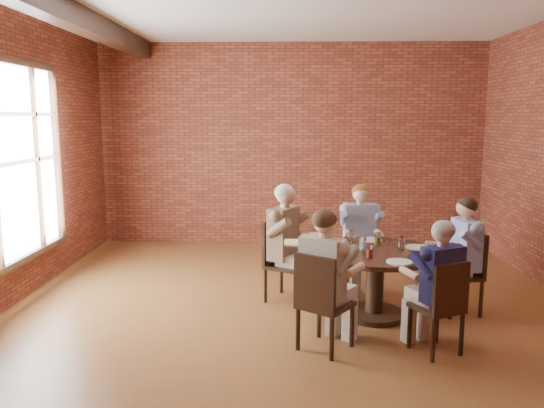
{
  "coord_description": "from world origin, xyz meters",
  "views": [
    {
      "loc": [
        -0.06,
        -5.58,
        2.16
      ],
      "look_at": [
        -0.25,
        1.0,
        1.09
      ],
      "focal_mm": 35.0,
      "sensor_mm": 36.0,
      "label": 1
    }
  ],
  "objects_px": {
    "chair_d": "(321,299)",
    "chair_b": "(359,247)",
    "diner_c": "(288,244)",
    "diner_d": "(326,280)",
    "diner_b": "(360,237)",
    "chair_a": "(467,269)",
    "diner_a": "(460,256)",
    "chair_c": "(281,257)",
    "diner_e": "(437,287)",
    "smartphone": "(424,256)",
    "chair_e": "(442,304)",
    "dining_table": "(375,270)"
  },
  "relations": [
    {
      "from": "chair_a",
      "to": "diner_b",
      "type": "relative_size",
      "value": 0.69
    },
    {
      "from": "chair_b",
      "to": "diner_d",
      "type": "relative_size",
      "value": 0.7
    },
    {
      "from": "chair_b",
      "to": "diner_d",
      "type": "distance_m",
      "value": 2.04
    },
    {
      "from": "dining_table",
      "to": "diner_d",
      "type": "relative_size",
      "value": 1.0
    },
    {
      "from": "diner_a",
      "to": "diner_d",
      "type": "xyz_separation_m",
      "value": [
        -1.55,
        -0.98,
        0.02
      ]
    },
    {
      "from": "diner_d",
      "to": "diner_e",
      "type": "xyz_separation_m",
      "value": [
        1.02,
        -0.05,
        -0.04
      ]
    },
    {
      "from": "dining_table",
      "to": "chair_a",
      "type": "bearing_deg",
      "value": 9.11
    },
    {
      "from": "diner_b",
      "to": "chair_e",
      "type": "relative_size",
      "value": 1.49
    },
    {
      "from": "dining_table",
      "to": "diner_d",
      "type": "bearing_deg",
      "value": -125.74
    },
    {
      "from": "chair_b",
      "to": "chair_e",
      "type": "height_order",
      "value": "chair_b"
    },
    {
      "from": "diner_b",
      "to": "smartphone",
      "type": "xyz_separation_m",
      "value": [
        0.47,
        -1.3,
        0.09
      ]
    },
    {
      "from": "diner_b",
      "to": "chair_c",
      "type": "relative_size",
      "value": 1.37
    },
    {
      "from": "dining_table",
      "to": "diner_e",
      "type": "distance_m",
      "value": 0.97
    },
    {
      "from": "diner_d",
      "to": "diner_a",
      "type": "bearing_deg",
      "value": -111.98
    },
    {
      "from": "dining_table",
      "to": "diner_b",
      "type": "bearing_deg",
      "value": 91.52
    },
    {
      "from": "diner_b",
      "to": "chair_e",
      "type": "xyz_separation_m",
      "value": [
        0.48,
        -1.98,
        -0.17
      ]
    },
    {
      "from": "chair_d",
      "to": "chair_b",
      "type": "bearing_deg",
      "value": -71.23
    },
    {
      "from": "diner_e",
      "to": "chair_c",
      "type": "bearing_deg",
      "value": -70.03
    },
    {
      "from": "dining_table",
      "to": "chair_e",
      "type": "relative_size",
      "value": 1.5
    },
    {
      "from": "chair_b",
      "to": "diner_c",
      "type": "xyz_separation_m",
      "value": [
        -0.92,
        -0.63,
        0.19
      ]
    },
    {
      "from": "chair_a",
      "to": "chair_d",
      "type": "xyz_separation_m",
      "value": [
        -1.68,
        -1.06,
        0.01
      ]
    },
    {
      "from": "diner_b",
      "to": "chair_a",
      "type": "bearing_deg",
      "value": -40.79
    },
    {
      "from": "diner_a",
      "to": "diner_c",
      "type": "height_order",
      "value": "diner_c"
    },
    {
      "from": "diner_c",
      "to": "diner_e",
      "type": "height_order",
      "value": "diner_c"
    },
    {
      "from": "chair_a",
      "to": "diner_a",
      "type": "bearing_deg",
      "value": -90.0
    },
    {
      "from": "chair_b",
      "to": "chair_d",
      "type": "xyz_separation_m",
      "value": [
        -0.62,
        -2.02,
        0.0
      ]
    },
    {
      "from": "smartphone",
      "to": "chair_a",
      "type": "bearing_deg",
      "value": 26.52
    },
    {
      "from": "smartphone",
      "to": "chair_e",
      "type": "bearing_deg",
      "value": -98.65
    },
    {
      "from": "chair_a",
      "to": "chair_b",
      "type": "bearing_deg",
      "value": -140.93
    },
    {
      "from": "diner_a",
      "to": "chair_e",
      "type": "bearing_deg",
      "value": -33.86
    },
    {
      "from": "diner_c",
      "to": "diner_d",
      "type": "xyz_separation_m",
      "value": [
        0.35,
        -1.32,
        -0.03
      ]
    },
    {
      "from": "smartphone",
      "to": "diner_e",
      "type": "bearing_deg",
      "value": -101.6
    },
    {
      "from": "chair_b",
      "to": "diner_c",
      "type": "relative_size",
      "value": 0.67
    },
    {
      "from": "diner_a",
      "to": "chair_a",
      "type": "bearing_deg",
      "value": 90.0
    },
    {
      "from": "diner_d",
      "to": "smartphone",
      "type": "relative_size",
      "value": 9.21
    },
    {
      "from": "diner_b",
      "to": "chair_c",
      "type": "xyz_separation_m",
      "value": [
        -1.0,
        -0.5,
        -0.14
      ]
    },
    {
      "from": "chair_a",
      "to": "chair_c",
      "type": "height_order",
      "value": "chair_c"
    },
    {
      "from": "chair_c",
      "to": "diner_e",
      "type": "bearing_deg",
      "value": -106.56
    },
    {
      "from": "diner_b",
      "to": "chair_d",
      "type": "relative_size",
      "value": 1.41
    },
    {
      "from": "diner_a",
      "to": "dining_table",
      "type": "bearing_deg",
      "value": -90.0
    },
    {
      "from": "chair_a",
      "to": "diner_a",
      "type": "height_order",
      "value": "diner_a"
    },
    {
      "from": "diner_c",
      "to": "chair_d",
      "type": "relative_size",
      "value": 1.48
    },
    {
      "from": "smartphone",
      "to": "chair_c",
      "type": "bearing_deg",
      "value": 142.11
    },
    {
      "from": "chair_e",
      "to": "diner_e",
      "type": "relative_size",
      "value": 0.71
    },
    {
      "from": "chair_b",
      "to": "chair_c",
      "type": "bearing_deg",
      "value": -151.32
    },
    {
      "from": "chair_d",
      "to": "diner_a",
      "type": "bearing_deg",
      "value": -111.01
    },
    {
      "from": "chair_b",
      "to": "smartphone",
      "type": "distance_m",
      "value": 1.48
    },
    {
      "from": "diner_e",
      "to": "chair_d",
      "type": "bearing_deg",
      "value": -24.43
    },
    {
      "from": "chair_c",
      "to": "chair_d",
      "type": "xyz_separation_m",
      "value": [
        0.38,
        -1.44,
        -0.01
      ]
    },
    {
      "from": "diner_b",
      "to": "diner_d",
      "type": "height_order",
      "value": "diner_d"
    }
  ]
}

